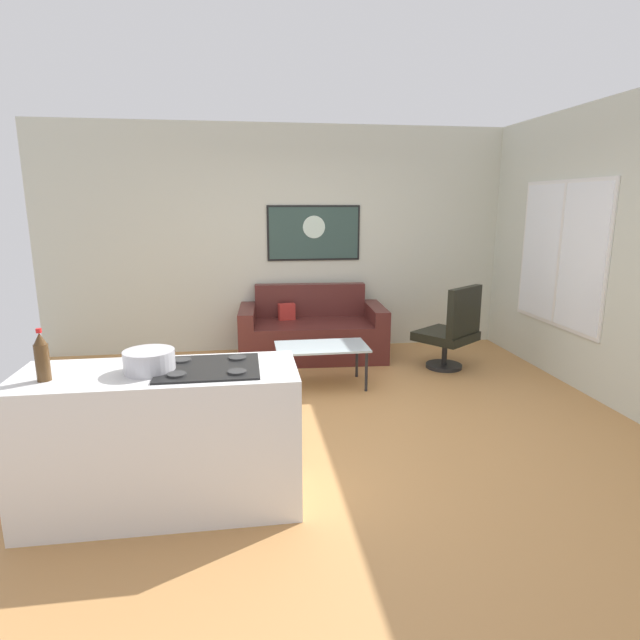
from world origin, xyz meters
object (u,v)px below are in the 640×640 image
Objects in this scene: coffee_table at (321,349)px; wall_painting at (314,233)px; soda_bottle at (42,357)px; armchair at (452,330)px; couch at (312,333)px; mixing_bowl at (149,361)px.

coffee_table is 0.80× the size of wall_painting.
coffee_table is 3.13× the size of soda_bottle.
soda_bottle reaches higher than armchair.
wall_painting reaches higher than couch.
soda_bottle is at bearing -144.69° from armchair.
soda_bottle is at bearing -121.38° from couch.
couch reaches higher than coffee_table.
wall_painting is (-1.42, 1.16, 1.03)m from armchair.
soda_bottle reaches higher than coffee_table.
mixing_bowl is 3.83m from wall_painting.
soda_bottle is 1.01× the size of mixing_bowl.
armchair is 4.23m from soda_bottle.
mixing_bowl reaches higher than coffee_table.
soda_bottle is at bearing -131.95° from coffee_table.
wall_painting is at bearing 60.72° from soda_bottle.
coffee_table is 2.89m from soda_bottle.
mixing_bowl is (-2.87, -2.35, 0.49)m from armchair.
coffee_table is 0.97× the size of armchair.
armchair is 0.82× the size of wall_painting.
coffee_table is (-0.04, -1.06, 0.10)m from couch.
couch is 1.06m from coffee_table.
armchair reaches higher than coffee_table.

